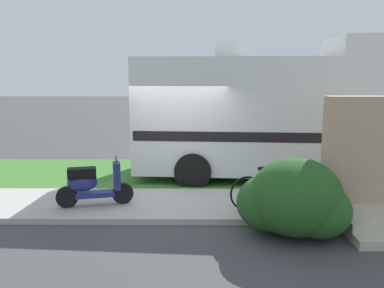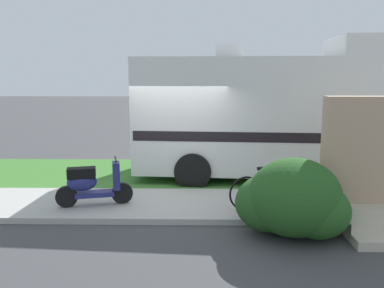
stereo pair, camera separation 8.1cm
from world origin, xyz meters
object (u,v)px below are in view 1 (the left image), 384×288
scooter (92,184)px  pickup_truck_near (272,121)px  motorhome_rv (270,113)px  bicycle (272,189)px

scooter → pickup_truck_near: bearing=56.8°
pickup_truck_near → scooter: bearing=-123.2°
motorhome_rv → pickup_truck_near: motorhome_rv is taller
motorhome_rv → pickup_truck_near: size_ratio=1.33×
scooter → pickup_truck_near: size_ratio=0.29×
motorhome_rv → pickup_truck_near: (1.04, 5.10, -0.80)m
bicycle → motorhome_rv: bearing=80.9°
scooter → pickup_truck_near: 9.36m
bicycle → pickup_truck_near: 8.09m
motorhome_rv → scooter: size_ratio=4.54×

